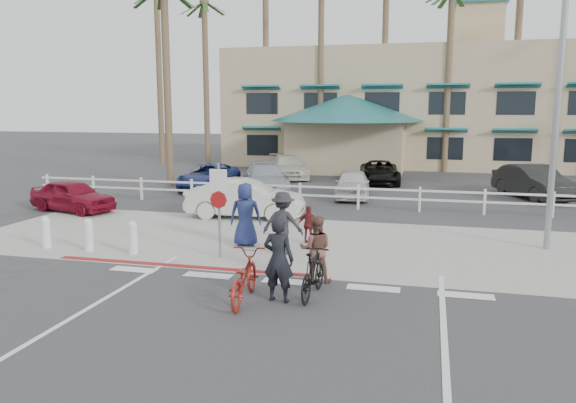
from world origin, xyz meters
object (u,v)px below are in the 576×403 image
(bike_red, at_px, (244,277))
(bike_black, at_px, (313,273))
(sign_post, at_px, (219,206))
(car_red_compact, at_px, (73,196))
(car_white_sedan, at_px, (245,199))

(bike_red, xyz_separation_m, bike_black, (1.36, 0.62, 0.00))
(bike_red, bearing_deg, bike_black, -160.39)
(sign_post, xyz_separation_m, car_red_compact, (-8.14, 5.13, -0.82))
(bike_red, bearing_deg, car_red_compact, -44.88)
(car_white_sedan, bearing_deg, bike_black, -156.03)
(bike_red, bearing_deg, sign_post, -65.94)
(bike_black, bearing_deg, sign_post, -35.18)
(sign_post, distance_m, car_white_sedan, 5.75)
(sign_post, xyz_separation_m, bike_red, (1.73, -3.10, -0.92))
(sign_post, distance_m, bike_black, 4.06)
(car_white_sedan, bearing_deg, sign_post, -172.11)
(bike_red, height_order, bike_black, bike_black)
(bike_red, height_order, car_red_compact, car_red_compact)
(sign_post, relative_size, bike_black, 1.64)
(bike_black, bearing_deg, bike_red, 28.20)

